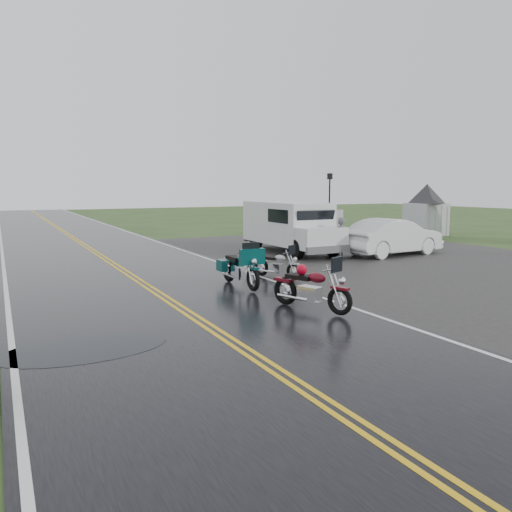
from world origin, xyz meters
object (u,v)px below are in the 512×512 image
(motorcycle_red, at_px, (340,290))
(van_white, at_px, (297,231))
(motorcycle_teal, at_px, (253,269))
(motorcycle_silver, at_px, (294,265))
(sedan_white, at_px, (393,238))
(person_at_van, at_px, (340,239))
(lamp_post_far_right, at_px, (329,204))
(visitor_center, at_px, (427,197))

(motorcycle_red, relative_size, van_white, 0.37)
(motorcycle_teal, relative_size, van_white, 0.39)
(motorcycle_silver, distance_m, sedan_white, 7.89)
(motorcycle_teal, distance_m, person_at_van, 7.74)
(lamp_post_far_right, bearing_deg, van_white, -132.78)
(motorcycle_red, height_order, person_at_van, person_at_van)
(motorcycle_teal, height_order, van_white, van_white)
(person_at_van, xyz_separation_m, sedan_white, (2.73, -0.18, -0.06))
(visitor_center, xyz_separation_m, motorcycle_teal, (-17.54, -10.48, -1.70))
(visitor_center, xyz_separation_m, van_white, (-12.92, -5.41, -1.21))
(motorcycle_silver, xyz_separation_m, sedan_white, (7.15, 3.32, 0.25))
(motorcycle_red, relative_size, motorcycle_silver, 1.20)
(sedan_white, bearing_deg, van_white, 74.11)
(motorcycle_teal, bearing_deg, motorcycle_red, -79.51)
(motorcycle_red, xyz_separation_m, van_white, (4.06, 8.37, 0.52))
(motorcycle_red, distance_m, sedan_white, 11.37)
(motorcycle_silver, bearing_deg, visitor_center, 10.20)
(sedan_white, distance_m, lamp_post_far_right, 9.23)
(sedan_white, bearing_deg, visitor_center, -58.92)
(visitor_center, relative_size, person_at_van, 9.27)
(visitor_center, bearing_deg, motorcycle_teal, -149.15)
(visitor_center, relative_size, sedan_white, 3.29)
(visitor_center, bearing_deg, motorcycle_silver, -148.53)
(visitor_center, xyz_separation_m, motorcycle_red, (-16.98, -13.78, -1.73))
(motorcycle_silver, bearing_deg, motorcycle_red, -129.14)
(person_at_van, relative_size, lamp_post_far_right, 0.44)
(visitor_center, xyz_separation_m, motorcycle_silver, (-15.62, -9.56, -1.84))
(motorcycle_teal, height_order, sedan_white, sedan_white)
(person_at_van, relative_size, sedan_white, 0.35)
(motorcycle_silver, relative_size, lamp_post_far_right, 0.48)
(visitor_center, xyz_separation_m, sedan_white, (-8.46, -6.24, -1.60))
(sedan_white, bearing_deg, motorcycle_silver, 109.55)
(van_white, height_order, lamp_post_far_right, lamp_post_far_right)
(motorcycle_red, distance_m, van_white, 9.31)
(visitor_center, height_order, motorcycle_silver, visitor_center)
(person_at_van, bearing_deg, van_white, -53.44)
(motorcycle_teal, relative_size, person_at_van, 1.38)
(visitor_center, relative_size, lamp_post_far_right, 4.11)
(visitor_center, height_order, sedan_white, visitor_center)
(motorcycle_red, height_order, motorcycle_teal, motorcycle_teal)
(visitor_center, height_order, lamp_post_far_right, visitor_center)
(motorcycle_teal, bearing_deg, person_at_van, 35.60)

